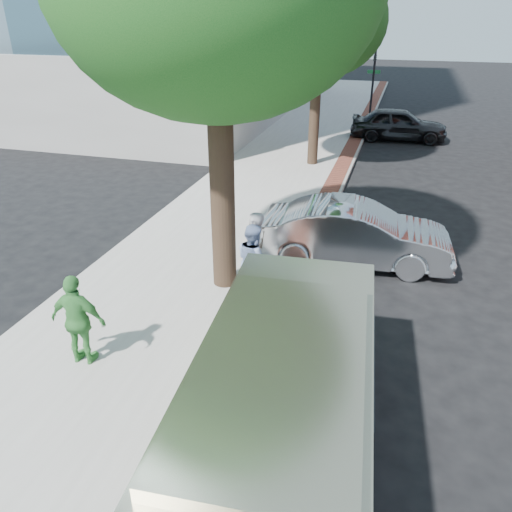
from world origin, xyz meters
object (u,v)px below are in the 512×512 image
at_px(person_officer, 253,260).
at_px(van, 285,394).
at_px(bg_car, 399,124).
at_px(person_gray, 254,250).
at_px(sedan_silver, 355,234).
at_px(person_green, 79,320).
at_px(parking_meter, 263,283).

distance_m(person_officer, van, 4.27).
relative_size(bg_car, van, 0.77).
distance_m(person_gray, person_officer, 0.36).
height_order(person_gray, sedan_silver, person_gray).
distance_m(sedan_silver, bg_car, 13.57).
xyz_separation_m(person_officer, van, (1.62, -3.94, 0.17)).
xyz_separation_m(person_gray, bg_car, (2.51, 15.68, -0.27)).
distance_m(person_officer, sedan_silver, 3.10).
bearing_deg(person_green, person_gray, -124.92).
xyz_separation_m(person_gray, person_officer, (0.08, -0.34, -0.06)).
height_order(parking_meter, van, van).
relative_size(parking_meter, person_gray, 0.84).
relative_size(person_gray, van, 0.30).
distance_m(parking_meter, van, 2.86).
relative_size(parking_meter, person_green, 0.87).
relative_size(person_gray, person_green, 1.04).
bearing_deg(person_green, sedan_silver, -129.46).
bearing_deg(person_gray, parking_meter, 31.42).
relative_size(person_officer, bg_car, 0.37).
bearing_deg(person_officer, person_gray, -28.42).
xyz_separation_m(person_officer, bg_car, (2.43, 16.02, -0.21)).
bearing_deg(person_green, person_officer, -128.72).
bearing_deg(parking_meter, sedan_silver, 70.73).
bearing_deg(person_green, van, 163.57).
bearing_deg(person_green, parking_meter, -150.52).
xyz_separation_m(person_green, van, (3.80, -0.91, 0.15)).
height_order(person_officer, bg_car, person_officer).
xyz_separation_m(person_officer, sedan_silver, (1.88, 2.46, -0.21)).
bearing_deg(van, person_green, 162.23).
bearing_deg(van, sedan_silver, 83.37).
height_order(person_officer, person_green, person_green).
xyz_separation_m(person_officer, person_green, (-2.18, -3.03, 0.03)).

